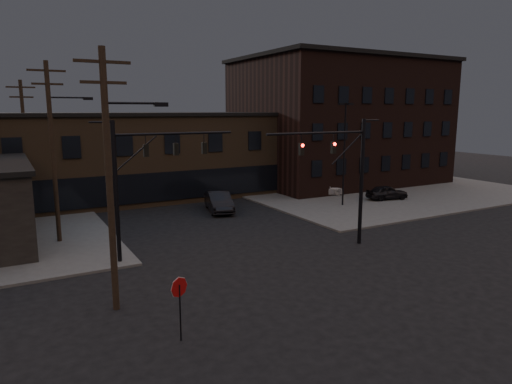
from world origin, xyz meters
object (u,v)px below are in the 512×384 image
(traffic_signal_near, at_px, (348,169))
(parked_car_lot_a, at_px, (387,192))
(stop_sign, at_px, (179,294))
(car_crossing, at_px, (219,201))
(parked_car_lot_b, at_px, (322,189))
(traffic_signal_far, at_px, (139,174))

(traffic_signal_near, xyz_separation_m, parked_car_lot_a, (13.06, 9.53, -4.10))
(stop_sign, bearing_deg, car_crossing, 61.81)
(parked_car_lot_a, bearing_deg, parked_car_lot_b, 51.19)
(traffic_signal_near, height_order, parked_car_lot_a, traffic_signal_near)
(traffic_signal_near, bearing_deg, car_crossing, 102.20)
(traffic_signal_far, height_order, stop_sign, traffic_signal_far)
(traffic_signal_far, distance_m, car_crossing, 13.98)
(parked_car_lot_a, xyz_separation_m, parked_car_lot_b, (-4.03, 4.85, -0.03))
(parked_car_lot_a, bearing_deg, traffic_signal_far, 114.96)
(parked_car_lot_b, relative_size, car_crossing, 0.86)
(traffic_signal_near, xyz_separation_m, stop_sign, (-13.36, -6.49, -3.09))
(parked_car_lot_b, bearing_deg, stop_sign, 145.03)
(parked_car_lot_b, xyz_separation_m, car_crossing, (-11.87, -1.24, 0.06))
(traffic_signal_near, height_order, stop_sign, traffic_signal_near)
(traffic_signal_near, height_order, car_crossing, traffic_signal_near)
(car_crossing, bearing_deg, parked_car_lot_b, 20.13)
(traffic_signal_near, distance_m, traffic_signal_far, 12.57)
(traffic_signal_far, distance_m, parked_car_lot_b, 24.11)
(parked_car_lot_a, bearing_deg, traffic_signal_near, 137.59)
(traffic_signal_near, distance_m, parked_car_lot_b, 17.47)
(traffic_signal_near, bearing_deg, parked_car_lot_a, 36.12)
(parked_car_lot_a, bearing_deg, stop_sign, 132.70)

